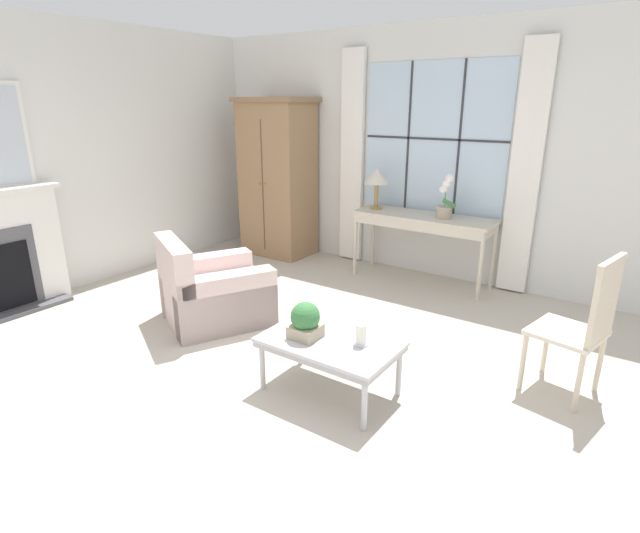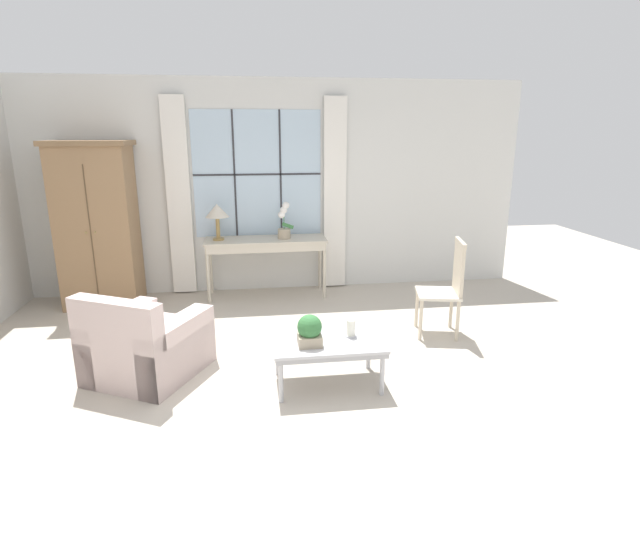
{
  "view_description": "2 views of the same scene",
  "coord_description": "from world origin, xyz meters",
  "px_view_note": "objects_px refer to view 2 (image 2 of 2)",
  "views": [
    {
      "loc": [
        2.22,
        -2.44,
        1.99
      ],
      "look_at": [
        0.21,
        0.46,
        0.81
      ],
      "focal_mm": 28.0,
      "sensor_mm": 36.0,
      "label": 1
    },
    {
      "loc": [
        -0.1,
        -3.73,
        2.14
      ],
      "look_at": [
        0.52,
        0.75,
        0.9
      ],
      "focal_mm": 28.0,
      "sensor_mm": 36.0,
      "label": 2
    }
  ],
  "objects_px": {
    "table_lamp": "(217,212)",
    "side_chair_wooden": "(448,283)",
    "potted_orchid": "(284,224)",
    "potted_plant_small": "(310,330)",
    "armoire": "(98,225)",
    "console_table": "(266,245)",
    "coffee_table": "(328,345)",
    "pillar_candle": "(351,329)",
    "armchair_upholstered": "(146,347)"
  },
  "relations": [
    {
      "from": "coffee_table",
      "to": "pillar_candle",
      "type": "relative_size",
      "value": 5.77
    },
    {
      "from": "potted_orchid",
      "to": "pillar_candle",
      "type": "distance_m",
      "value": 2.53
    },
    {
      "from": "side_chair_wooden",
      "to": "armchair_upholstered",
      "type": "bearing_deg",
      "value": -170.01
    },
    {
      "from": "console_table",
      "to": "pillar_candle",
      "type": "distance_m",
      "value": 2.56
    },
    {
      "from": "table_lamp",
      "to": "potted_plant_small",
      "type": "relative_size",
      "value": 1.78
    },
    {
      "from": "potted_orchid",
      "to": "side_chair_wooden",
      "type": "relative_size",
      "value": 0.46
    },
    {
      "from": "armoire",
      "to": "armchair_upholstered",
      "type": "relative_size",
      "value": 1.72
    },
    {
      "from": "armoire",
      "to": "console_table",
      "type": "bearing_deg",
      "value": 0.99
    },
    {
      "from": "pillar_candle",
      "to": "coffee_table",
      "type": "bearing_deg",
      "value": -164.58
    },
    {
      "from": "armoire",
      "to": "potted_orchid",
      "type": "distance_m",
      "value": 2.3
    },
    {
      "from": "armoire",
      "to": "potted_plant_small",
      "type": "relative_size",
      "value": 7.71
    },
    {
      "from": "console_table",
      "to": "armchair_upholstered",
      "type": "xyz_separation_m",
      "value": [
        -1.15,
        -2.12,
        -0.42
      ]
    },
    {
      "from": "side_chair_wooden",
      "to": "coffee_table",
      "type": "distance_m",
      "value": 1.73
    },
    {
      "from": "console_table",
      "to": "coffee_table",
      "type": "height_order",
      "value": "console_table"
    },
    {
      "from": "table_lamp",
      "to": "potted_orchid",
      "type": "bearing_deg",
      "value": -1.67
    },
    {
      "from": "potted_orchid",
      "to": "potted_plant_small",
      "type": "bearing_deg",
      "value": -89.4
    },
    {
      "from": "potted_plant_small",
      "to": "pillar_candle",
      "type": "relative_size",
      "value": 1.62
    },
    {
      "from": "table_lamp",
      "to": "side_chair_wooden",
      "type": "xyz_separation_m",
      "value": [
        2.48,
        -1.6,
        -0.56
      ]
    },
    {
      "from": "potted_plant_small",
      "to": "coffee_table",
      "type": "bearing_deg",
      "value": 21.89
    },
    {
      "from": "table_lamp",
      "to": "armchair_upholstered",
      "type": "bearing_deg",
      "value": -104.37
    },
    {
      "from": "potted_orchid",
      "to": "armchair_upholstered",
      "type": "relative_size",
      "value": 0.41
    },
    {
      "from": "coffee_table",
      "to": "potted_plant_small",
      "type": "bearing_deg",
      "value": -158.11
    },
    {
      "from": "pillar_candle",
      "to": "side_chair_wooden",
      "type": "bearing_deg",
      "value": 35.48
    },
    {
      "from": "console_table",
      "to": "coffee_table",
      "type": "distance_m",
      "value": 2.58
    },
    {
      "from": "potted_orchid",
      "to": "side_chair_wooden",
      "type": "distance_m",
      "value": 2.3
    },
    {
      "from": "side_chair_wooden",
      "to": "pillar_candle",
      "type": "xyz_separation_m",
      "value": [
        -1.23,
        -0.87,
        -0.1
      ]
    },
    {
      "from": "table_lamp",
      "to": "pillar_candle",
      "type": "distance_m",
      "value": 2.85
    },
    {
      "from": "armoire",
      "to": "side_chair_wooden",
      "type": "distance_m",
      "value": 4.24
    },
    {
      "from": "armchair_upholstered",
      "to": "potted_plant_small",
      "type": "xyz_separation_m",
      "value": [
        1.42,
        -0.47,
        0.27
      ]
    },
    {
      "from": "armoire",
      "to": "potted_plant_small",
      "type": "distance_m",
      "value": 3.49
    },
    {
      "from": "console_table",
      "to": "table_lamp",
      "type": "bearing_deg",
      "value": 179.34
    },
    {
      "from": "table_lamp",
      "to": "armchair_upholstered",
      "type": "relative_size",
      "value": 0.4
    },
    {
      "from": "armoire",
      "to": "pillar_candle",
      "type": "distance_m",
      "value": 3.67
    },
    {
      "from": "armoire",
      "to": "side_chair_wooden",
      "type": "bearing_deg",
      "value": -21.62
    },
    {
      "from": "armchair_upholstered",
      "to": "pillar_candle",
      "type": "xyz_separation_m",
      "value": [
        1.8,
        -0.34,
        0.21
      ]
    },
    {
      "from": "potted_orchid",
      "to": "potted_plant_small",
      "type": "distance_m",
      "value": 2.61
    },
    {
      "from": "table_lamp",
      "to": "console_table",
      "type": "bearing_deg",
      "value": -0.66
    },
    {
      "from": "table_lamp",
      "to": "side_chair_wooden",
      "type": "bearing_deg",
      "value": -32.83
    },
    {
      "from": "potted_orchid",
      "to": "pillar_candle",
      "type": "height_order",
      "value": "potted_orchid"
    },
    {
      "from": "coffee_table",
      "to": "pillar_candle",
      "type": "xyz_separation_m",
      "value": [
        0.21,
        0.06,
        0.12
      ]
    },
    {
      "from": "table_lamp",
      "to": "coffee_table",
      "type": "distance_m",
      "value": 2.84
    },
    {
      "from": "armoire",
      "to": "potted_orchid",
      "type": "height_order",
      "value": "armoire"
    },
    {
      "from": "console_table",
      "to": "armoire",
      "type": "bearing_deg",
      "value": -179.01
    },
    {
      "from": "potted_orchid",
      "to": "potted_plant_small",
      "type": "xyz_separation_m",
      "value": [
        0.03,
        -2.57,
        -0.42
      ]
    },
    {
      "from": "pillar_candle",
      "to": "table_lamp",
      "type": "bearing_deg",
      "value": 116.82
    },
    {
      "from": "coffee_table",
      "to": "side_chair_wooden",
      "type": "bearing_deg",
      "value": 32.96
    },
    {
      "from": "side_chair_wooden",
      "to": "console_table",
      "type": "bearing_deg",
      "value": 139.62
    },
    {
      "from": "armoire",
      "to": "armchair_upholstered",
      "type": "distance_m",
      "value": 2.39
    },
    {
      "from": "armoire",
      "to": "console_table",
      "type": "relative_size",
      "value": 1.29
    },
    {
      "from": "potted_orchid",
      "to": "armchair_upholstered",
      "type": "bearing_deg",
      "value": -123.5
    }
  ]
}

